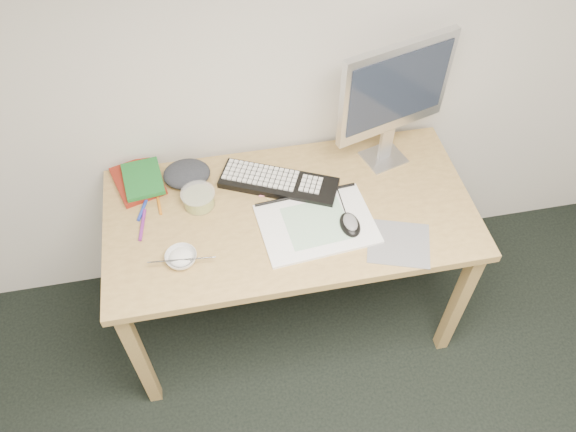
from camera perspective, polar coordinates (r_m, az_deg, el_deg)
name	(u,v)px	position (r m, az deg, el deg)	size (l,w,h in m)	color
desk	(290,224)	(2.19, 0.22, -0.85)	(1.40, 0.70, 0.75)	tan
mousepad	(399,243)	(2.07, 11.17, -2.73)	(0.22, 0.20, 0.00)	slate
sketchpad	(317,224)	(2.08, 2.93, -0.81)	(0.42, 0.30, 0.01)	white
keyboard	(279,183)	(2.21, -0.95, 3.38)	(0.46, 0.15, 0.03)	black
monitor	(395,92)	(2.14, 10.84, 12.28)	(0.45, 0.18, 0.54)	silver
mouse	(350,222)	(2.06, 6.34, -0.66)	(0.07, 0.12, 0.04)	black
rice_bowl	(181,258)	(2.01, -10.79, -4.22)	(0.11, 0.11, 0.03)	white
chopsticks	(182,260)	(1.98, -10.75, -4.39)	(0.02, 0.02, 0.22)	#B7B6B9
fruit_tub	(199,198)	(2.15, -9.08, 1.77)	(0.13, 0.13, 0.06)	#F1C255
book_red	(138,181)	(2.30, -15.01, 3.45)	(0.17, 0.22, 0.02)	maroon
book_green	(143,179)	(2.27, -14.53, 3.67)	(0.14, 0.20, 0.02)	#1A6827
cloth_lump	(187,174)	(2.25, -10.25, 4.23)	(0.15, 0.13, 0.06)	#23262B
pencil_pink	(282,195)	(2.18, -0.66, 2.17)	(0.01, 0.01, 0.18)	pink
pencil_tan	(283,210)	(2.13, -0.49, 0.62)	(0.01, 0.01, 0.17)	tan
pencil_black	(299,188)	(2.20, 1.15, 2.89)	(0.01, 0.01, 0.18)	black
marker_blue	(144,206)	(2.20, -14.44, 0.96)	(0.01, 0.01, 0.14)	#1F35AA
marker_orange	(159,203)	(2.20, -12.99, 1.30)	(0.01, 0.01, 0.12)	orange
marker_purple	(142,225)	(2.15, -14.57, -0.87)	(0.01, 0.01, 0.15)	#752380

